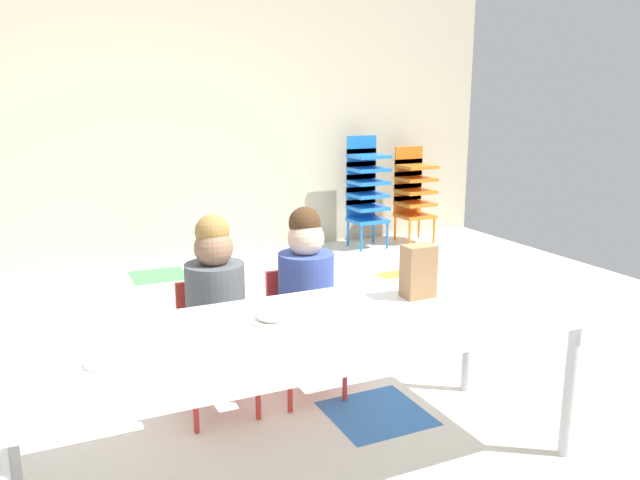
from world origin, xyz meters
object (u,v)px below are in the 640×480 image
Objects in this scene: seated_child_near_camera at (215,297)px; seated_child_middle_seat at (305,285)px; paper_plate_near_edge at (273,320)px; craft_table at (305,337)px; kid_chair_orange_stack at (413,189)px; paper_bag_brown at (418,271)px; donut_powdered_on_plate at (273,314)px; paper_plate_center_table at (113,361)px; kid_chair_blue_stack at (366,186)px.

seated_child_near_camera and seated_child_middle_seat have the same top height.
seated_child_middle_seat is at bearing 55.18° from paper_plate_near_edge.
craft_table is 4.08m from kid_chair_orange_stack.
seated_child_near_camera is 0.89m from paper_bag_brown.
paper_plate_center_table is at bearing -167.34° from donut_powdered_on_plate.
paper_bag_brown is at bearing 11.08° from craft_table.
kid_chair_blue_stack is at bearing 179.98° from kid_chair_orange_stack.
kid_chair_blue_stack reaches higher than paper_plate_near_edge.
seated_child_near_camera reaches higher than kid_chair_orange_stack.
paper_plate_center_table is at bearing -176.93° from craft_table.
paper_bag_brown reaches higher than paper_plate_center_table.
seated_child_middle_seat is 0.63m from donut_powdered_on_plate.
seated_child_near_camera is 4.17× the size of paper_bag_brown.
craft_table is at bearing -75.02° from seated_child_near_camera.
craft_table is 2.36× the size of seated_child_near_camera.
craft_table is 2.36× the size of seated_child_middle_seat.
donut_powdered_on_plate is (0.59, 0.13, 0.02)m from paper_plate_center_table.
seated_child_near_camera is 0.82m from paper_plate_center_table.
seated_child_near_camera is 0.43m from seated_child_middle_seat.
kid_chair_orange_stack is 3.66m from paper_bag_brown.
seated_child_near_camera is at bearing 98.69° from donut_powdered_on_plate.
donut_powdered_on_plate is at bearing 0.00° from paper_plate_near_edge.
seated_child_middle_seat reaches higher than paper_plate_near_edge.
paper_bag_brown reaches higher than craft_table.
seated_child_near_camera is at bearing 98.69° from paper_plate_near_edge.
craft_table is 0.67m from seated_child_middle_seat.
seated_child_middle_seat is at bearing -124.33° from kid_chair_blue_stack.
seated_child_near_camera is (-0.16, 0.61, -0.01)m from craft_table.
paper_plate_center_table is at bearing -173.26° from paper_bag_brown.
kid_chair_orange_stack is at bearing 49.44° from paper_plate_near_edge.
seated_child_middle_seat is at bearing 120.18° from paper_bag_brown.
kid_chair_blue_stack is 5.78× the size of paper_plate_center_table.
kid_chair_blue_stack is 1.13× the size of kid_chair_orange_stack.
seated_child_middle_seat is 0.60m from paper_bag_brown.
paper_bag_brown is at bearing 1.19° from paper_plate_near_edge.
donut_powdered_on_plate is (-0.08, 0.10, 0.07)m from craft_table.
seated_child_middle_seat reaches higher than paper_plate_center_table.
seated_child_middle_seat is 7.29× the size of donut_powdered_on_plate.
paper_plate_near_edge is 0.02m from donut_powdered_on_plate.
kid_chair_blue_stack is at bearing 57.48° from craft_table.
kid_chair_orange_stack is (2.28, 2.57, -0.04)m from seated_child_middle_seat.
paper_plate_near_edge reaches higher than craft_table.
paper_plate_center_table is at bearing -128.52° from seated_child_near_camera.
donut_powdered_on_plate is (0.08, -0.51, 0.08)m from seated_child_near_camera.
kid_chair_blue_stack is (1.76, 2.57, 0.02)m from seated_child_middle_seat.
seated_child_middle_seat is 1.15m from paper_plate_center_table.
craft_table is 0.63m from seated_child_near_camera.
paper_plate_near_edge is (-0.65, -0.01, -0.11)m from paper_bag_brown.
craft_table is at bearing 3.07° from paper_plate_center_table.
kid_chair_orange_stack reaches higher than craft_table.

